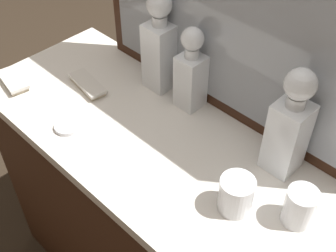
% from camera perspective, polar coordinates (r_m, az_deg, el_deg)
% --- Properties ---
extents(dresser, '(1.30, 0.50, 0.86)m').
position_cam_1_polar(dresser, '(1.56, 0.00, -13.82)').
color(dresser, '#381E11').
rests_on(dresser, ground_plane).
extents(crystal_decanter_center, '(0.07, 0.07, 0.27)m').
position_cam_1_polar(crystal_decanter_center, '(1.29, 2.98, 6.49)').
color(crystal_decanter_center, white).
rests_on(crystal_decanter_center, dresser).
extents(crystal_decanter_far_right, '(0.09, 0.09, 0.31)m').
position_cam_1_polar(crystal_decanter_far_right, '(1.12, 15.35, -0.66)').
color(crystal_decanter_far_right, white).
rests_on(crystal_decanter_far_right, dresser).
extents(crystal_decanter_left, '(0.08, 0.08, 0.32)m').
position_cam_1_polar(crystal_decanter_left, '(1.35, -1.04, 9.78)').
color(crystal_decanter_left, white).
rests_on(crystal_decanter_left, dresser).
extents(crystal_tumbler_center, '(0.07, 0.07, 0.10)m').
position_cam_1_polar(crystal_tumbler_center, '(1.07, 16.69, -10.15)').
color(crystal_tumbler_center, white).
rests_on(crystal_tumbler_center, dresser).
extents(crystal_tumbler_left, '(0.08, 0.08, 0.09)m').
position_cam_1_polar(crystal_tumbler_left, '(1.06, 8.81, -8.93)').
color(crystal_tumbler_left, white).
rests_on(crystal_tumbler_left, dresser).
extents(silver_brush_far_right, '(0.16, 0.08, 0.02)m').
position_cam_1_polar(silver_brush_far_right, '(1.43, -10.36, 5.30)').
color(silver_brush_far_right, '#B7A88C').
rests_on(silver_brush_far_right, dresser).
extents(silver_brush_right, '(0.14, 0.08, 0.02)m').
position_cam_1_polar(silver_brush_right, '(1.50, -19.45, 5.54)').
color(silver_brush_right, '#B7A88C').
rests_on(silver_brush_right, dresser).
extents(porcelain_dish, '(0.08, 0.08, 0.01)m').
position_cam_1_polar(porcelain_dish, '(1.30, -12.90, -0.04)').
color(porcelain_dish, silver).
rests_on(porcelain_dish, dresser).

